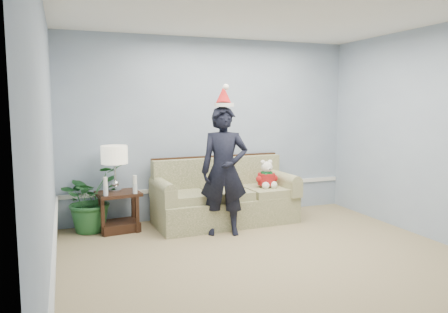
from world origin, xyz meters
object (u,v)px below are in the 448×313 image
table_lamp (114,157)px  man (224,171)px  side_table (119,216)px  houseplant (90,198)px  teddy_bear (267,177)px  sofa (224,199)px

table_lamp → man: man is taller
side_table → table_lamp: (-0.03, 0.04, 0.81)m
houseplant → teddy_bear: size_ratio=2.17×
table_lamp → teddy_bear: (2.16, -0.24, -0.37)m
teddy_bear → side_table: bearing=173.4°
table_lamp → houseplant: (-0.33, 0.09, -0.57)m
houseplant → man: 1.86m
sofa → man: (-0.20, -0.55, 0.51)m
man → teddy_bear: size_ratio=4.08×
table_lamp → teddy_bear: bearing=-6.4°
sofa → teddy_bear: bearing=-14.6°
sofa → side_table: size_ratio=3.36×
houseplant → man: (1.66, -0.76, 0.40)m
sofa → man: bearing=-113.2°
man → teddy_bear: bearing=43.6°
houseplant → man: bearing=-24.5°
side_table → man: man is taller
sofa → table_lamp: (-1.53, 0.11, 0.68)m
houseplant → sofa: bearing=-6.3°
side_table → teddy_bear: teddy_bear is taller
man → table_lamp: bearing=170.0°
sofa → houseplant: size_ratio=2.28×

